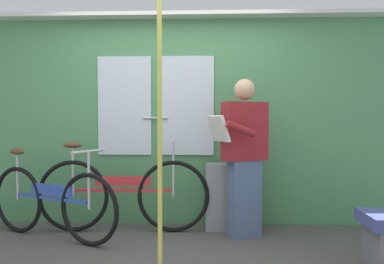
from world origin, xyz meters
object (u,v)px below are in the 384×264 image
(passenger_reading_newspaper, at_px, (243,154))
(trash_bin_by_wall, at_px, (221,196))
(handrail_pole, at_px, (160,124))
(bicycle_leaning_behind, at_px, (51,202))
(bicycle_near_door, at_px, (122,194))

(passenger_reading_newspaper, distance_m, trash_bin_by_wall, 0.60)
(trash_bin_by_wall, distance_m, handrail_pole, 1.61)
(bicycle_leaning_behind, xyz_separation_m, trash_bin_by_wall, (1.69, 0.44, -0.02))
(bicycle_near_door, relative_size, handrail_pole, 0.79)
(passenger_reading_newspaper, bearing_deg, handrail_pole, 32.70)
(bicycle_near_door, relative_size, passenger_reading_newspaper, 1.14)
(bicycle_leaning_behind, xyz_separation_m, passenger_reading_newspaper, (1.90, 0.15, 0.46))
(bicycle_near_door, height_order, trash_bin_by_wall, bicycle_near_door)
(bicycle_near_door, bearing_deg, passenger_reading_newspaper, -7.13)
(passenger_reading_newspaper, height_order, handrail_pole, handrail_pole)
(bicycle_leaning_behind, relative_size, passenger_reading_newspaper, 0.96)
(passenger_reading_newspaper, xyz_separation_m, handrail_pole, (-0.71, -1.01, 0.31))
(trash_bin_by_wall, bearing_deg, bicycle_leaning_behind, -165.47)
(trash_bin_by_wall, bearing_deg, passenger_reading_newspaper, -54.51)
(bicycle_near_door, height_order, passenger_reading_newspaper, passenger_reading_newspaper)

